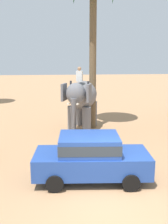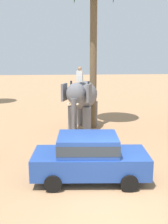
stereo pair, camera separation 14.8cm
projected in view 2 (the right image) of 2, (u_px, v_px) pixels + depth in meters
The scene contains 3 objects.
ground_plane at pixel (106, 204), 7.84m from camera, with size 120.00×120.00×0.00m, color tan.
car_sedan_foreground at pixel (89, 156), 9.20m from camera, with size 4.23×2.14×1.70m.
elephant_with_mahout at pixel (82, 98), 15.45m from camera, with size 2.67×4.01×3.88m.
Camera 2 is at (-1.38, -6.98, 4.40)m, focal length 41.05 mm.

